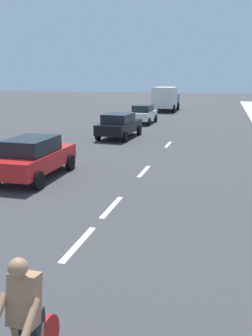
{
  "coord_description": "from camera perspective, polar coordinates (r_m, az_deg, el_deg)",
  "views": [
    {
      "loc": [
        3.03,
        2.23,
        3.68
      ],
      "look_at": [
        0.3,
        11.65,
        1.1
      ],
      "focal_mm": 36.17,
      "sensor_mm": 36.0,
      "label": 1
    }
  ],
  "objects": [
    {
      "name": "ground_plane",
      "position": [
        18.39,
        6.36,
        3.11
      ],
      "size": [
        160.0,
        160.0,
        0.0
      ],
      "primitive_type": "plane",
      "color": "#38383A"
    },
    {
      "name": "lane_stripe_2",
      "position": [
        8.07,
        -7.99,
        -12.5
      ],
      "size": [
        0.16,
        1.8,
        0.01
      ],
      "primitive_type": "cube",
      "color": "white",
      "rests_on": "ground"
    },
    {
      "name": "lane_stripe_3",
      "position": [
        10.12,
        -2.41,
        -6.56
      ],
      "size": [
        0.16,
        1.8,
        0.01
      ],
      "primitive_type": "cube",
      "color": "white",
      "rests_on": "ground"
    },
    {
      "name": "lane_stripe_4",
      "position": [
        13.95,
        3.04,
        -0.56
      ],
      "size": [
        0.16,
        1.8,
        0.01
      ],
      "primitive_type": "cube",
      "color": "white",
      "rests_on": "ground"
    },
    {
      "name": "lane_stripe_5",
      "position": [
        19.85,
        7.12,
        3.96
      ],
      "size": [
        0.16,
        1.8,
        0.01
      ],
      "primitive_type": "cube",
      "color": "white",
      "rests_on": "ground"
    },
    {
      "name": "parked_car_red",
      "position": [
        13.32,
        -15.18,
        1.9
      ],
      "size": [
        1.94,
        4.02,
        1.57
      ],
      "rotation": [
        0.0,
        0.0,
        0.03
      ],
      "color": "red",
      "rests_on": "ground"
    },
    {
      "name": "parked_car_black",
      "position": [
        21.93,
        -1.15,
        7.29
      ],
      "size": [
        2.13,
        4.33,
        1.57
      ],
      "rotation": [
        0.0,
        0.0,
        -0.05
      ],
      "color": "black",
      "rests_on": "ground"
    },
    {
      "name": "parked_car_white",
      "position": [
        29.23,
        2.91,
        9.13
      ],
      "size": [
        1.83,
        3.88,
        1.57
      ],
      "rotation": [
        0.0,
        0.0,
        -0.01
      ],
      "color": "white",
      "rests_on": "ground"
    },
    {
      "name": "delivery_truck",
      "position": [
        41.03,
        6.74,
        11.6
      ],
      "size": [
        2.73,
        6.26,
        2.8
      ],
      "rotation": [
        0.0,
        0.0,
        0.01
      ],
      "color": "#23478C",
      "rests_on": "ground"
    }
  ]
}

